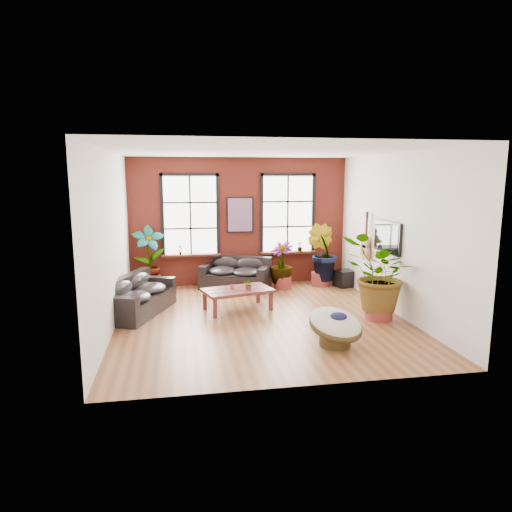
{
  "coord_description": "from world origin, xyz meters",
  "views": [
    {
      "loc": [
        -1.7,
        -9.22,
        3.0
      ],
      "look_at": [
        0.0,
        0.6,
        1.25
      ],
      "focal_mm": 32.0,
      "sensor_mm": 36.0,
      "label": 1
    }
  ],
  "objects_px": {
    "sofa_back": "(236,274)",
    "coffee_table": "(238,292)",
    "papasan_chair": "(336,326)",
    "sofa_left": "(137,297)"
  },
  "relations": [
    {
      "from": "papasan_chair",
      "to": "coffee_table",
      "type": "bearing_deg",
      "value": 96.2
    },
    {
      "from": "sofa_back",
      "to": "coffee_table",
      "type": "distance_m",
      "value": 2.06
    },
    {
      "from": "sofa_back",
      "to": "papasan_chair",
      "type": "distance_m",
      "value": 4.71
    },
    {
      "from": "sofa_back",
      "to": "papasan_chair",
      "type": "relative_size",
      "value": 1.59
    },
    {
      "from": "sofa_left",
      "to": "papasan_chair",
      "type": "distance_m",
      "value": 4.5
    },
    {
      "from": "sofa_back",
      "to": "sofa_left",
      "type": "height_order",
      "value": "sofa_back"
    },
    {
      "from": "papasan_chair",
      "to": "sofa_back",
      "type": "bearing_deg",
      "value": 81.24
    },
    {
      "from": "sofa_back",
      "to": "coffee_table",
      "type": "relative_size",
      "value": 1.21
    },
    {
      "from": "papasan_chair",
      "to": "sofa_left",
      "type": "bearing_deg",
      "value": 120.6
    },
    {
      "from": "sofa_left",
      "to": "coffee_table",
      "type": "xyz_separation_m",
      "value": [
        2.22,
        -0.13,
        0.05
      ]
    }
  ]
}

